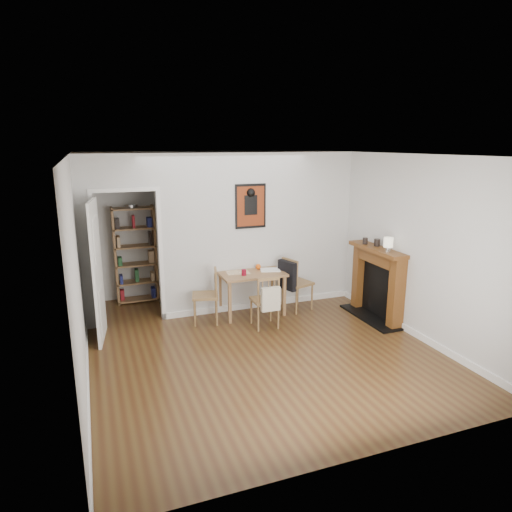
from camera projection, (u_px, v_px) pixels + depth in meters
name	position (u px, v px, depth m)	size (l,w,h in m)	color
ground	(256.00, 343.00, 6.44)	(5.20, 5.20, 0.00)	#4F3719
room_shell	(233.00, 235.00, 7.38)	(5.20, 5.20, 5.20)	silver
dining_table	(252.00, 277.00, 7.40)	(1.04, 0.66, 0.71)	#9B7248
chair_left	(205.00, 296.00, 7.07)	(0.52, 0.52, 0.86)	olive
chair_right	(297.00, 283.00, 7.62)	(0.62, 0.57, 0.91)	olive
chair_front	(265.00, 300.00, 6.91)	(0.42, 0.48, 0.83)	olive
bookshelf	(135.00, 255.00, 7.95)	(0.71, 0.29, 1.70)	#9B7248
fireplace	(378.00, 281.00, 7.25)	(0.45, 1.25, 1.16)	brown
red_glass	(244.00, 272.00, 7.21)	(0.08, 0.08, 0.10)	maroon
orange_fruit	(258.00, 267.00, 7.56)	(0.09, 0.09, 0.09)	#F15A0C
placemat	(238.00, 272.00, 7.38)	(0.36, 0.27, 0.00)	#F0E8C6
notebook	(270.00, 270.00, 7.50)	(0.32, 0.23, 0.02)	white
mantel_lamp	(388.00, 243.00, 6.76)	(0.14, 0.14, 0.22)	silver
ceramic_jar_a	(377.00, 243.00, 7.19)	(0.09, 0.09, 0.11)	black
ceramic_jar_b	(365.00, 241.00, 7.33)	(0.08, 0.08, 0.10)	black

